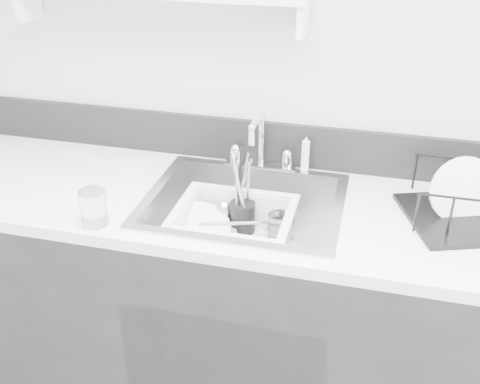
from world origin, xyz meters
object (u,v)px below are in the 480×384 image
(sink, at_px, (244,224))
(wash_tub, at_px, (234,230))
(counter_run, at_px, (243,310))
(dish_rack, at_px, (480,198))

(sink, bearing_deg, wash_tub, -122.76)
(counter_run, height_order, sink, sink)
(wash_tub, xyz_separation_m, dish_rack, (0.74, 0.11, 0.17))
(sink, xyz_separation_m, wash_tub, (-0.02, -0.04, -0.00))
(counter_run, bearing_deg, sink, 0.00)
(counter_run, xyz_separation_m, wash_tub, (-0.02, -0.04, 0.37))
(counter_run, distance_m, dish_rack, 0.90)
(dish_rack, bearing_deg, sink, 165.52)
(sink, xyz_separation_m, dish_rack, (0.72, 0.07, 0.16))
(counter_run, relative_size, wash_tub, 8.37)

